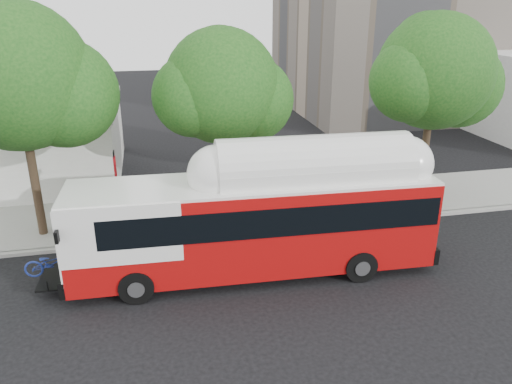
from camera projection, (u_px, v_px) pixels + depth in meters
ground at (276, 278)px, 18.41m from camera, size 120.00×120.00×0.00m
sidewalk at (243, 209)px, 24.31m from camera, size 60.00×5.00×0.15m
curb_strip at (254, 231)px, 21.94m from camera, size 60.00×0.30×0.15m
red_curb_segment at (186, 237)px, 21.34m from camera, size 10.00×0.32×0.16m
street_tree_left at (31, 82)px, 19.41m from camera, size 6.67×5.80×9.74m
street_tree_mid at (230, 90)px, 21.69m from camera, size 5.75×5.00×8.62m
street_tree_right at (442, 76)px, 23.37m from camera, size 6.21×5.40×9.18m
transit_bus at (256, 225)px, 18.15m from camera, size 14.15×3.40×4.16m
signal_pole at (118, 194)px, 20.81m from camera, size 0.11×0.37×3.88m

